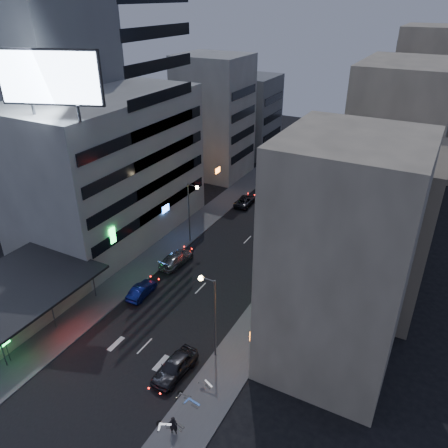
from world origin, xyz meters
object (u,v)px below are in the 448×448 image
Objects in this scene: scooter_black_a at (185,422)px; scooter_silver_b at (213,382)px; parked_car_right_mid at (270,269)px; road_car_blue at (142,290)px; scooter_black_b at (192,392)px; parked_car_left at (245,201)px; parked_car_right_far at (281,232)px; scooter_silver_a at (175,419)px; parked_car_right_near at (175,367)px; scooter_blue at (201,400)px; person at (173,425)px; road_car_silver at (176,258)px.

scooter_silver_b is at bearing 12.07° from scooter_black_a.
road_car_blue is (-10.42, -10.03, -0.04)m from parked_car_right_mid.
road_car_blue reaches higher than scooter_black_b.
parked_car_left is 10.78m from parked_car_right_far.
parked_car_right_near is at bearing 9.24° from scooter_silver_a.
parked_car_right_mid reaches higher than scooter_blue.
scooter_black_b is (1.24, -18.84, -0.10)m from parked_car_right_mid.
parked_car_left is 36.26m from scooter_black_b.
road_car_blue is 17.10m from scooter_black_a.
person is 1.02× the size of scooter_silver_b.
parked_car_right_near is 0.90× the size of parked_car_right_far.
scooter_black_a is (4.34, -30.23, -0.10)m from parked_car_right_far.
road_car_blue reaches higher than scooter_silver_b.
road_car_silver is (-0.18, 6.89, 0.08)m from road_car_blue.
scooter_blue is (0.82, 2.36, 0.00)m from scooter_silver_a.
parked_car_left reaches higher than scooter_blue.
scooter_silver_b is at bearing 146.29° from road_car_blue.
parked_car_right_mid reaches higher than parked_car_left.
scooter_silver_a is (1.46, -21.55, -0.04)m from parked_car_right_mid.
scooter_silver_a is (2.75, -4.14, -0.16)m from parked_car_right_near.
person is 0.93× the size of scooter_blue.
parked_car_left is (-10.50, 15.47, -0.05)m from parked_car_right_mid.
scooter_silver_b is (1.03, 1.64, 0.01)m from scooter_black_b.
parked_car_right_near is at bearing 71.26° from scooter_blue.
road_car_silver is 2.87× the size of scooter_silver_a.
scooter_silver_b is at bearing -34.96° from scooter_silver_a.
parked_car_right_far is 30.54m from scooter_black_a.
scooter_silver_a is 1.09× the size of scooter_silver_b.
person is 1.04× the size of scooter_black_b.
scooter_blue is (12.77, -34.66, 0.01)m from parked_car_left.
scooter_blue reaches higher than scooter_silver_a.
scooter_silver_b is (0.81, 4.35, -0.05)m from scooter_silver_a.
road_car_blue is 16.55m from scooter_silver_a.
parked_car_right_mid reaches higher than scooter_silver_b.
parked_car_right_far reaches higher than scooter_black_b.
scooter_black_b is 0.98× the size of scooter_silver_b.
scooter_blue is at bearing 106.30° from parked_car_left.
person reaches higher than scooter_silver_b.
parked_car_right_far is 1.33× the size of road_car_blue.
parked_car_left is 0.92× the size of road_car_silver.
road_car_silver is 22.01m from scooter_silver_a.
road_car_silver is at bearing -92.79° from road_car_blue.
scooter_blue is at bearing -79.08° from parked_car_right_far.
road_car_silver is (-9.30, 14.27, -0.09)m from parked_car_right_near.
parked_car_right_near is 17.03m from road_car_silver.
parked_car_right_near is at bearing 115.97° from scooter_silver_b.
road_car_silver is at bearing 31.28° from scooter_black_b.
scooter_black_a is at bearing -45.42° from parked_car_right_near.
scooter_black_a is 0.83m from scooter_silver_a.
road_car_silver is at bearing -170.68° from parked_car_right_mid.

